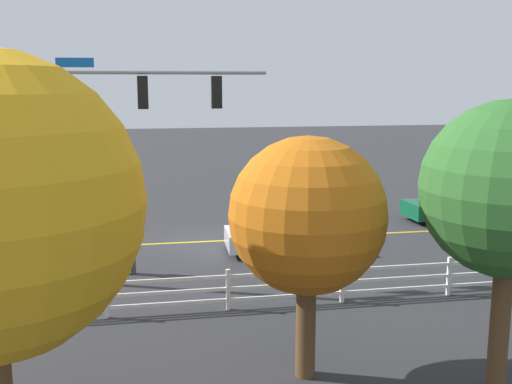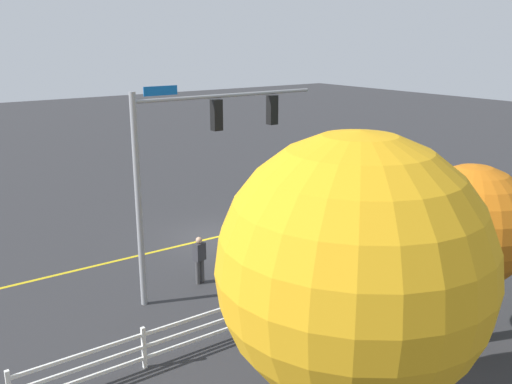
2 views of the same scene
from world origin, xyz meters
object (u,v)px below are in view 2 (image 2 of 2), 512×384
(tree_1, at_px, (470,226))
(pedestrian, at_px, (200,258))
(tree_3, at_px, (353,268))
(car_1, at_px, (439,187))
(car_2, at_px, (371,176))
(car_0, at_px, (292,223))

(tree_1, bearing_deg, pedestrian, -63.37)
(tree_3, bearing_deg, tree_1, -166.70)
(car_1, height_order, tree_3, tree_3)
(tree_1, bearing_deg, tree_3, 13.30)
(car_2, xyz_separation_m, pedestrian, (14.25, 5.31, 0.22))
(car_1, distance_m, pedestrian, 15.51)
(car_0, distance_m, tree_1, 9.88)
(car_1, distance_m, tree_3, 20.62)
(pedestrian, xyz_separation_m, tree_3, (1.89, 9.00, 3.24))
(car_1, relative_size, tree_1, 0.88)
(pedestrian, bearing_deg, tree_3, -25.63)
(car_0, bearing_deg, car_2, 24.15)
(car_1, bearing_deg, car_2, 106.55)
(car_0, height_order, tree_3, tree_3)
(car_1, bearing_deg, tree_1, -142.52)
(car_2, bearing_deg, car_1, 104.62)
(car_1, xyz_separation_m, car_2, (1.18, -3.67, 0.02))
(car_0, distance_m, car_2, 9.48)
(pedestrian, height_order, tree_1, tree_1)
(tree_1, bearing_deg, car_2, -128.77)
(car_2, xyz_separation_m, tree_3, (16.13, 14.31, 3.46))
(car_2, height_order, pedestrian, pedestrian)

